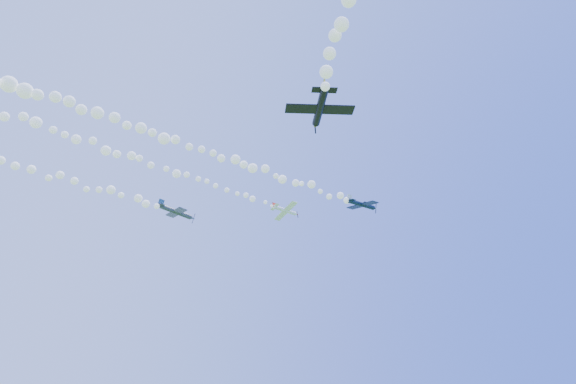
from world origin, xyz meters
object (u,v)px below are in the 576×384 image
plane_white (286,211)px  plane_grey (176,212)px  plane_black (320,108)px  plane_navy (362,205)px

plane_white → plane_grey: bearing=173.5°
plane_white → plane_black: size_ratio=0.94×
plane_navy → plane_grey: plane_navy is taller
plane_navy → plane_black: plane_navy is taller
plane_grey → plane_black: bearing=-91.6°
plane_black → plane_grey: bearing=26.4°
plane_black → plane_white: bearing=-1.3°
plane_navy → plane_black: 44.15m
plane_white → plane_grey: size_ratio=0.90×
plane_grey → plane_black: size_ratio=1.04×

